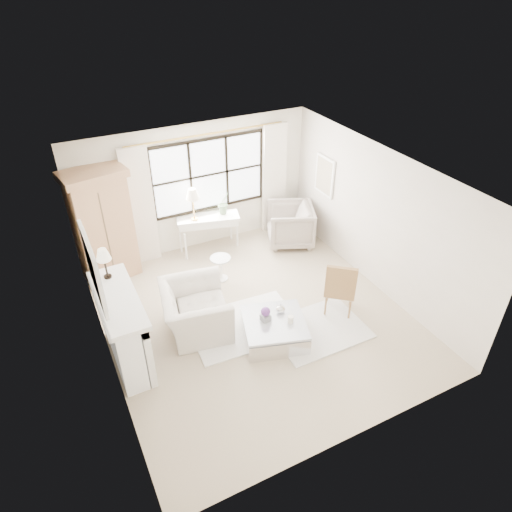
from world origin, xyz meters
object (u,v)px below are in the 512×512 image
(club_armchair, at_px, (195,310))
(coffee_table, at_px, (274,330))
(console_table, at_px, (209,233))
(armoire, at_px, (103,225))

(club_armchair, bearing_deg, coffee_table, -116.93)
(console_table, height_order, club_armchair, club_armchair)
(armoire, xyz_separation_m, console_table, (2.10, 0.01, -0.74))
(club_armchair, relative_size, coffee_table, 0.99)
(console_table, xyz_separation_m, club_armchair, (-1.15, -2.26, 0.00))
(armoire, height_order, coffee_table, armoire)
(armoire, height_order, console_table, armoire)
(console_table, bearing_deg, club_armchair, -102.06)
(armoire, relative_size, club_armchair, 1.81)
(armoire, distance_m, coffee_table, 3.79)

